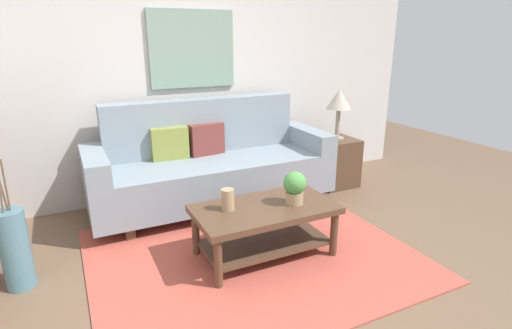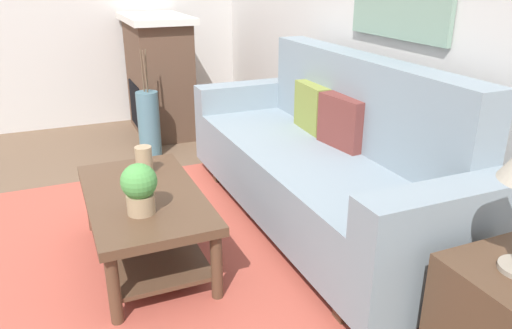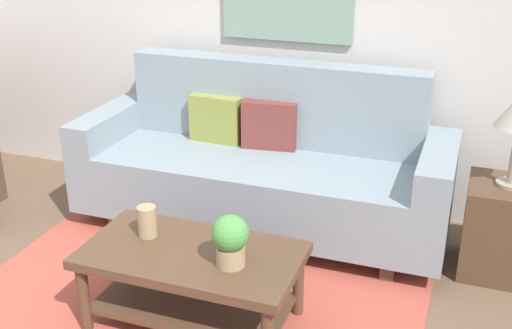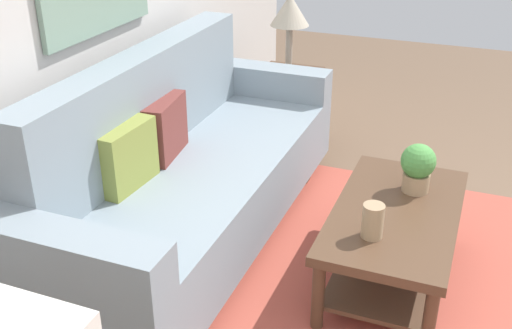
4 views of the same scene
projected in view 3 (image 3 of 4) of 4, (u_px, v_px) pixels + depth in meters
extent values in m
cube|color=silver|center=(280.00, 12.00, 4.30)|extent=(5.71, 0.10, 2.70)
cube|color=#B24C3D|center=(183.00, 313.00, 3.40)|extent=(2.48, 2.09, 0.01)
cube|color=gray|center=(260.00, 186.00, 4.16)|extent=(2.01, 0.84, 0.40)
cube|color=gray|center=(276.00, 102.00, 4.25)|extent=(2.01, 0.20, 0.56)
cube|color=gray|center=(112.00, 150.00, 4.47)|extent=(0.20, 0.84, 0.60)
cube|color=gray|center=(435.00, 197.00, 3.77)|extent=(0.20, 0.84, 0.60)
cube|color=#513826|center=(141.00, 201.00, 4.54)|extent=(0.08, 0.74, 0.12)
cube|color=#513826|center=(396.00, 244.00, 3.97)|extent=(0.08, 0.74, 0.12)
cube|color=olive|center=(216.00, 119.00, 4.30)|extent=(0.37, 0.14, 0.32)
cube|color=brown|center=(270.00, 125.00, 4.18)|extent=(0.37, 0.17, 0.32)
cube|color=#513826|center=(192.00, 255.00, 3.18)|extent=(1.10, 0.60, 0.05)
cube|color=#513826|center=(194.00, 303.00, 3.29)|extent=(0.98, 0.50, 0.02)
cylinder|color=#513826|center=(84.00, 299.00, 3.20)|extent=(0.06, 0.06, 0.38)
cylinder|color=#513826|center=(134.00, 251.00, 3.63)|extent=(0.06, 0.06, 0.38)
cylinder|color=#513826|center=(298.00, 284.00, 3.33)|extent=(0.06, 0.06, 0.38)
cylinder|color=tan|center=(147.00, 221.00, 3.29)|extent=(0.10, 0.10, 0.17)
cylinder|color=tan|center=(231.00, 256.00, 3.03)|extent=(0.14, 0.14, 0.10)
sphere|color=#4B9344|center=(230.00, 233.00, 2.99)|extent=(0.18, 0.18, 0.18)
cube|color=#513826|center=(503.00, 229.00, 3.69)|extent=(0.44, 0.44, 0.56)
cylinder|color=gray|center=(510.00, 184.00, 3.58)|extent=(0.16, 0.16, 0.02)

